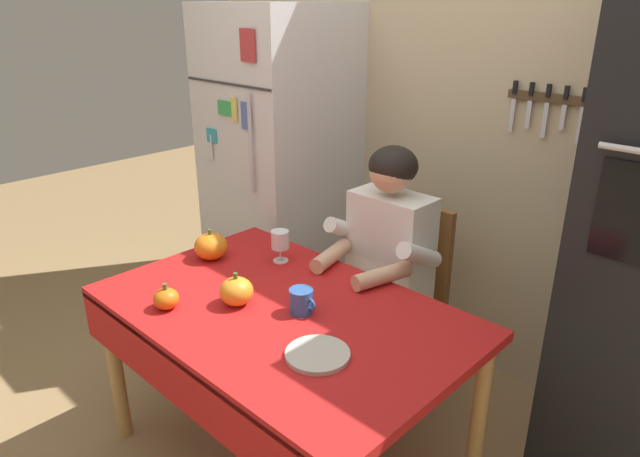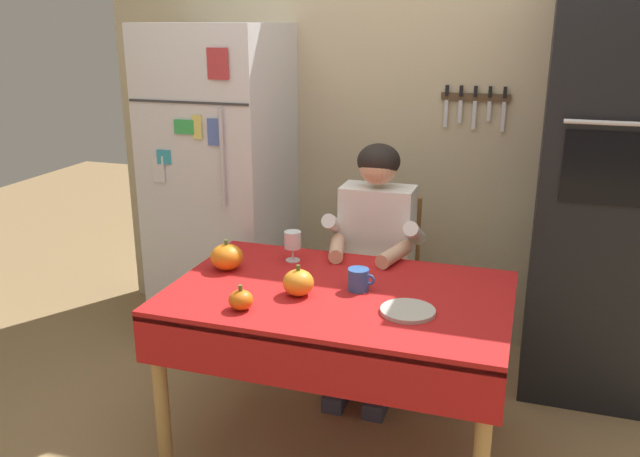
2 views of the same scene
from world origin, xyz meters
TOP-DOWN VIEW (x-y plane):
  - ground_plane at (0.00, 0.00)m, footprint 10.00×10.00m
  - back_wall_assembly at (0.05, 1.35)m, footprint 3.70×0.13m
  - refrigerator at (-0.95, 0.96)m, footprint 0.68×0.71m
  - wall_oven at (1.05, 1.00)m, footprint 0.60×0.64m
  - dining_table at (0.00, 0.08)m, footprint 1.40×0.90m
  - chair_behind_person at (0.01, 0.87)m, footprint 0.40×0.40m
  - seated_person at (0.01, 0.68)m, footprint 0.47×0.55m
  - coffee_mug at (0.08, 0.13)m, footprint 0.12×0.09m
  - wine_glass at (-0.30, 0.37)m, footprint 0.08×0.08m
  - pumpkin_large at (-0.55, 0.18)m, footprint 0.15×0.15m
  - pumpkin_medium at (-0.14, 0.00)m, footprint 0.13×0.13m
  - pumpkin_small at (-0.31, -0.20)m, footprint 0.10×0.10m
  - serving_tray at (0.31, -0.03)m, footprint 0.21×0.21m

SIDE VIEW (x-z plane):
  - ground_plane at x=0.00m, z-range 0.00..0.00m
  - chair_behind_person at x=0.01m, z-range 0.05..0.98m
  - dining_table at x=0.00m, z-range 0.29..1.03m
  - seated_person at x=0.01m, z-range 0.11..1.36m
  - serving_tray at x=0.31m, z-range 0.74..0.76m
  - pumpkin_small at x=-0.31m, z-range 0.73..0.83m
  - coffee_mug at x=0.08m, z-range 0.74..0.83m
  - pumpkin_medium at x=-0.14m, z-range 0.73..0.86m
  - pumpkin_large at x=-0.55m, z-range 0.73..0.87m
  - wine_glass at x=-0.30m, z-range 0.77..0.91m
  - refrigerator at x=-0.95m, z-range 0.00..1.80m
  - wall_oven at x=1.05m, z-range 0.00..2.10m
  - back_wall_assembly at x=0.05m, z-range 0.00..2.60m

